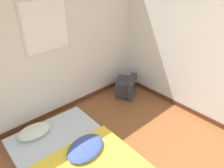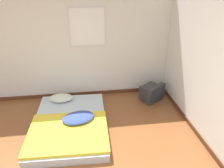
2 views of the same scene
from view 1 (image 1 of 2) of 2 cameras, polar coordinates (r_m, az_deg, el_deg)
wall_back at (r=3.57m, az=-25.99°, el=5.77°), size 7.52×0.08×2.60m
mattress_bed at (r=3.32m, az=-9.64°, el=-18.88°), size 1.45×2.05×0.29m
crt_tv at (r=4.67m, az=3.87°, el=-0.68°), size 0.62×0.59×0.40m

